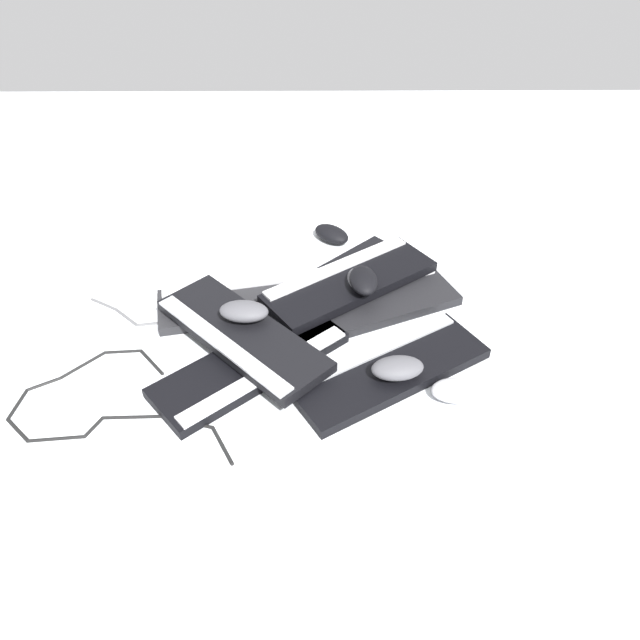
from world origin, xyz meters
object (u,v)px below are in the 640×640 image
at_px(mouse_0, 332,234).
at_px(mouse_4, 398,368).
at_px(keyboard_0, 338,284).
at_px(mouse_2, 361,282).
at_px(mouse_3, 363,280).
at_px(keyboard_2, 251,365).
at_px(keyboard_3, 389,369).
at_px(keyboard_5, 350,282).
at_px(keyboard_6, 241,336).
at_px(mouse_5, 458,391).
at_px(mouse_1, 244,311).
at_px(keyboard_1, 250,300).
at_px(keyboard_4, 368,305).

bearing_deg(mouse_0, mouse_4, 145.76).
relative_size(keyboard_0, mouse_2, 3.84).
distance_m(mouse_0, mouse_3, 0.31).
distance_m(keyboard_2, mouse_4, 0.31).
bearing_deg(mouse_2, keyboard_3, -1.30).
distance_m(keyboard_2, keyboard_5, 0.34).
relative_size(keyboard_6, mouse_0, 3.81).
xyz_separation_m(keyboard_2, mouse_4, (-0.05, -0.31, 0.04)).
bearing_deg(mouse_5, keyboard_6, -18.22).
bearing_deg(keyboard_0, mouse_5, -147.99).
distance_m(mouse_3, mouse_5, 0.36).
height_order(keyboard_3, mouse_4, mouse_4).
distance_m(keyboard_6, mouse_1, 0.06).
bearing_deg(mouse_0, mouse_2, 147.22).
relative_size(keyboard_0, keyboard_1, 0.92).
bearing_deg(keyboard_4, mouse_0, 14.57).
height_order(mouse_2, mouse_3, mouse_3).
bearing_deg(mouse_3, keyboard_4, -136.16).
distance_m(keyboard_4, mouse_4, 0.26).
xyz_separation_m(keyboard_0, keyboard_1, (-0.06, 0.22, 0.00)).
height_order(keyboard_6, mouse_1, mouse_1).
bearing_deg(keyboard_1, keyboard_5, -82.55).
distance_m(keyboard_6, mouse_4, 0.35).
relative_size(mouse_0, mouse_2, 1.00).
distance_m(mouse_1, mouse_3, 0.30).
bearing_deg(mouse_4, keyboard_6, 154.51).
relative_size(mouse_3, mouse_4, 1.00).
bearing_deg(mouse_5, mouse_0, -68.20).
height_order(keyboard_5, mouse_4, mouse_4).
bearing_deg(keyboard_4, mouse_2, 18.66).
bearing_deg(mouse_3, mouse_4, -172.73).
xyz_separation_m(keyboard_5, mouse_1, (-0.16, 0.24, 0.04)).
distance_m(keyboard_6, mouse_5, 0.48).
xyz_separation_m(keyboard_3, mouse_1, (0.12, 0.32, 0.07)).
relative_size(keyboard_5, mouse_0, 4.06).
bearing_deg(keyboard_2, keyboard_0, -34.22).
height_order(keyboard_5, mouse_5, keyboard_5).
xyz_separation_m(keyboard_6, mouse_2, (0.19, -0.28, 0.01)).
bearing_deg(keyboard_2, mouse_4, -99.03).
bearing_deg(keyboard_6, mouse_1, -7.35).
relative_size(keyboard_0, keyboard_6, 1.01).
distance_m(keyboard_5, mouse_5, 0.40).
height_order(mouse_3, mouse_5, mouse_3).
bearing_deg(mouse_2, keyboard_6, -66.74).
bearing_deg(mouse_3, keyboard_2, 125.87).
height_order(keyboard_3, keyboard_5, keyboard_5).
relative_size(mouse_4, mouse_5, 1.00).
bearing_deg(keyboard_5, keyboard_0, 43.28).
relative_size(keyboard_4, mouse_5, 4.21).
relative_size(mouse_1, mouse_3, 1.00).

